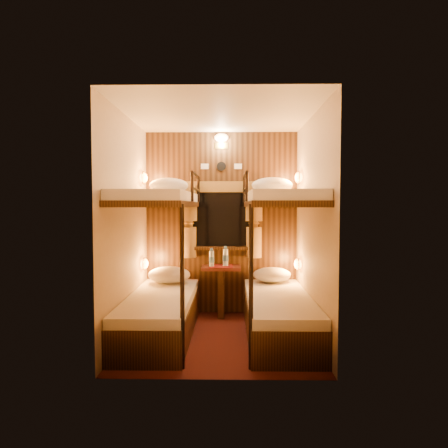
{
  "coord_description": "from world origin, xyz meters",
  "views": [
    {
      "loc": [
        0.12,
        -4.27,
        1.44
      ],
      "look_at": [
        0.05,
        0.15,
        1.23
      ],
      "focal_mm": 32.0,
      "sensor_mm": 36.0,
      "label": 1
    }
  ],
  "objects_px": {
    "bunk_left": "(161,285)",
    "bottle_left": "(212,259)",
    "bunk_right": "(278,286)",
    "table": "(221,284)",
    "bottle_right": "(226,257)"
  },
  "relations": [
    {
      "from": "table",
      "to": "bottle_left",
      "type": "xyz_separation_m",
      "value": [
        -0.12,
        -0.04,
        0.34
      ]
    },
    {
      "from": "table",
      "to": "bottle_left",
      "type": "height_order",
      "value": "bottle_left"
    },
    {
      "from": "bunk_left",
      "to": "table",
      "type": "height_order",
      "value": "bunk_left"
    },
    {
      "from": "bottle_left",
      "to": "bottle_right",
      "type": "bearing_deg",
      "value": 28.28
    },
    {
      "from": "bunk_left",
      "to": "bottle_right",
      "type": "bearing_deg",
      "value": 50.02
    },
    {
      "from": "bottle_left",
      "to": "bunk_left",
      "type": "bearing_deg",
      "value": -125.27
    },
    {
      "from": "table",
      "to": "bottle_right",
      "type": "distance_m",
      "value": 0.35
    },
    {
      "from": "bunk_left",
      "to": "bottle_left",
      "type": "height_order",
      "value": "bunk_left"
    },
    {
      "from": "bunk_right",
      "to": "bottle_left",
      "type": "relative_size",
      "value": 7.99
    },
    {
      "from": "bunk_left",
      "to": "bottle_right",
      "type": "xyz_separation_m",
      "value": [
        0.7,
        0.84,
        0.2
      ]
    },
    {
      "from": "bunk_left",
      "to": "bottle_left",
      "type": "xyz_separation_m",
      "value": [
        0.53,
        0.74,
        0.19
      ]
    },
    {
      "from": "table",
      "to": "bottle_left",
      "type": "bearing_deg",
      "value": -163.15
    },
    {
      "from": "bunk_right",
      "to": "bottle_left",
      "type": "height_order",
      "value": "bunk_right"
    },
    {
      "from": "bunk_left",
      "to": "bunk_right",
      "type": "distance_m",
      "value": 1.3
    },
    {
      "from": "bunk_right",
      "to": "table",
      "type": "relative_size",
      "value": 2.9
    }
  ]
}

